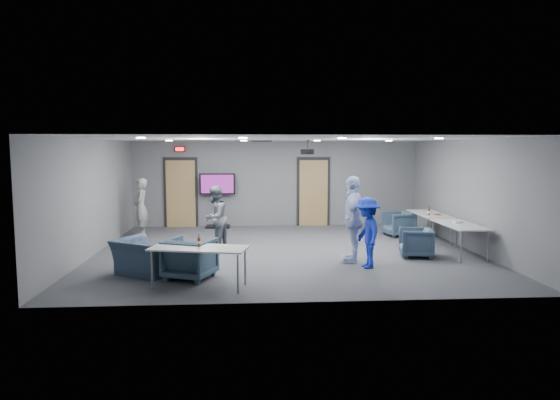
{
  "coord_description": "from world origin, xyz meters",
  "views": [
    {
      "loc": [
        -0.93,
        -11.82,
        2.5
      ],
      "look_at": [
        -0.11,
        0.47,
        1.2
      ],
      "focal_mm": 32.0,
      "sensor_mm": 36.0,
      "label": 1
    }
  ],
  "objects": [
    {
      "name": "person_c",
      "position": [
        1.37,
        -1.2,
        0.94
      ],
      "size": [
        0.73,
        1.19,
        1.89
      ],
      "primitive_type": "imported",
      "rotation": [
        0.0,
        0.0,
        -1.83
      ],
      "color": "#C6D6FF",
      "rests_on": "floor"
    },
    {
      "name": "wall_front",
      "position": [
        0.0,
        -4.0,
        1.35
      ],
      "size": [
        9.0,
        0.02,
        2.7
      ],
      "primitive_type": "cube",
      "color": "slate",
      "rests_on": "floor"
    },
    {
      "name": "wall_back",
      "position": [
        0.0,
        4.0,
        1.35
      ],
      "size": [
        9.0,
        0.02,
        2.7
      ],
      "primitive_type": "cube",
      "color": "slate",
      "rests_on": "floor"
    },
    {
      "name": "person_b",
      "position": [
        -1.72,
        0.4,
        0.78
      ],
      "size": [
        0.84,
        0.93,
        1.57
      ],
      "primitive_type": "imported",
      "rotation": [
        0.0,
        0.0,
        -1.96
      ],
      "color": "slate",
      "rests_on": "floor"
    },
    {
      "name": "bottle_front",
      "position": [
        -1.79,
        -2.94,
        0.81
      ],
      "size": [
        0.06,
        0.06,
        0.22
      ],
      "color": "#582D0F",
      "rests_on": "table_front_left"
    },
    {
      "name": "person_a",
      "position": [
        -3.9,
        2.29,
        0.82
      ],
      "size": [
        0.47,
        0.64,
        1.64
      ],
      "primitive_type": "imported",
      "rotation": [
        0.0,
        0.0,
        -1.45
      ],
      "color": "gray",
      "rests_on": "floor"
    },
    {
      "name": "hvac_diffuser",
      "position": [
        -0.5,
        2.8,
        2.69
      ],
      "size": [
        0.6,
        0.6,
        0.03
      ],
      "primitive_type": "cube",
      "color": "black",
      "rests_on": "ceiling"
    },
    {
      "name": "table_right_b",
      "position": [
        4.0,
        -0.66,
        0.69
      ],
      "size": [
        0.76,
        1.82,
        0.73
      ],
      "rotation": [
        0.0,
        0.0,
        1.57
      ],
      "color": "#B8BABD",
      "rests_on": "floor"
    },
    {
      "name": "snack_box",
      "position": [
        4.07,
        0.85,
        0.75
      ],
      "size": [
        0.17,
        0.13,
        0.04
      ],
      "primitive_type": "cube",
      "rotation": [
        0.0,
        0.0,
        0.19
      ],
      "color": "#BC402F",
      "rests_on": "table_right_a"
    },
    {
      "name": "chair_right_b",
      "position": [
        2.93,
        -0.81,
        0.33
      ],
      "size": [
        0.84,
        0.83,
        0.66
      ],
      "primitive_type": "imported",
      "rotation": [
        0.0,
        0.0,
        -1.76
      ],
      "color": "#36495E",
      "rests_on": "floor"
    },
    {
      "name": "wall_right",
      "position": [
        4.5,
        0.0,
        1.35
      ],
      "size": [
        0.02,
        8.0,
        2.7
      ],
      "primitive_type": "cube",
      "color": "slate",
      "rests_on": "floor"
    },
    {
      "name": "table_right_a",
      "position": [
        4.0,
        1.24,
        0.68
      ],
      "size": [
        0.72,
        1.74,
        0.73
      ],
      "rotation": [
        0.0,
        0.0,
        1.57
      ],
      "color": "#B8BABD",
      "rests_on": "floor"
    },
    {
      "name": "bottle_right",
      "position": [
        3.83,
        0.83,
        0.82
      ],
      "size": [
        0.07,
        0.07,
        0.25
      ],
      "color": "#582D0F",
      "rests_on": "table_right_a"
    },
    {
      "name": "floor",
      "position": [
        0.0,
        0.0,
        0.0
      ],
      "size": [
        9.0,
        9.0,
        0.0
      ],
      "primitive_type": "plane",
      "color": "#36393D",
      "rests_on": "ground"
    },
    {
      "name": "door_right",
      "position": [
        1.2,
        3.95,
        1.07
      ],
      "size": [
        1.06,
        0.17,
        2.24
      ],
      "color": "black",
      "rests_on": "wall_back"
    },
    {
      "name": "chair_right_a",
      "position": [
        3.35,
        1.88,
        0.34
      ],
      "size": [
        0.88,
        0.86,
        0.69
      ],
      "primitive_type": "imported",
      "rotation": [
        0.0,
        0.0,
        -1.38
      ],
      "color": "#334759",
      "rests_on": "floor"
    },
    {
      "name": "chair_front_a",
      "position": [
        -2.02,
        -2.4,
        0.39
      ],
      "size": [
        1.1,
        1.11,
        0.79
      ],
      "primitive_type": "imported",
      "rotation": [
        0.0,
        0.0,
        2.76
      ],
      "color": "#395062",
      "rests_on": "floor"
    },
    {
      "name": "table_front_left",
      "position": [
        -1.79,
        -3.0,
        0.68
      ],
      "size": [
        1.83,
        1.08,
        0.73
      ],
      "rotation": [
        0.0,
        0.0,
        -0.22
      ],
      "color": "#B8BABD",
      "rests_on": "floor"
    },
    {
      "name": "ceiling",
      "position": [
        0.0,
        0.0,
        2.7
      ],
      "size": [
        9.0,
        9.0,
        0.0
      ],
      "primitive_type": "plane",
      "rotation": [
        3.14,
        0.0,
        0.0
      ],
      "color": "silver",
      "rests_on": "wall_back"
    },
    {
      "name": "chair_front_b",
      "position": [
        -2.93,
        -2.0,
        0.35
      ],
      "size": [
        1.42,
        1.38,
        0.71
      ],
      "primitive_type": "imported",
      "rotation": [
        0.0,
        0.0,
        2.59
      ],
      "color": "#3A4D65",
      "rests_on": "floor"
    },
    {
      "name": "tv_stand",
      "position": [
        -1.84,
        3.75,
        0.96
      ],
      "size": [
        1.11,
        0.53,
        1.7
      ],
      "color": "black",
      "rests_on": "floor"
    },
    {
      "name": "exit_sign",
      "position": [
        -3.0,
        3.93,
        2.45
      ],
      "size": [
        0.32,
        0.08,
        0.16
      ],
      "color": "black",
      "rests_on": "wall_back"
    },
    {
      "name": "wall_left",
      "position": [
        -4.5,
        0.0,
        1.35
      ],
      "size": [
        0.02,
        8.0,
        2.7
      ],
      "primitive_type": "cube",
      "color": "slate",
      "rests_on": "floor"
    },
    {
      "name": "wrapper",
      "position": [
        4.02,
        -0.51,
        0.75
      ],
      "size": [
        0.23,
        0.18,
        0.05
      ],
      "primitive_type": "cube",
      "rotation": [
        0.0,
        0.0,
        0.23
      ],
      "color": "silver",
      "rests_on": "table_right_b"
    },
    {
      "name": "door_left",
      "position": [
        -3.0,
        3.95,
        1.07
      ],
      "size": [
        1.06,
        0.17,
        2.24
      ],
      "color": "black",
      "rests_on": "wall_back"
    },
    {
      "name": "person_d",
      "position": [
        1.56,
        -1.74,
        0.74
      ],
      "size": [
        0.59,
        0.98,
        1.48
      ],
      "primitive_type": "imported",
      "rotation": [
        0.0,
        0.0,
        -1.53
      ],
      "color": "#1C2EB6",
      "rests_on": "floor"
    },
    {
      "name": "downlights",
      "position": [
        0.0,
        0.0,
        2.68
      ],
      "size": [
        6.18,
        3.78,
        0.02
      ],
      "color": "white",
      "rests_on": "ceiling"
    },
    {
      "name": "projector",
      "position": [
        0.53,
        -0.03,
        2.41
      ],
      "size": [
        0.37,
        0.34,
        0.35
      ],
      "rotation": [
        0.0,
        0.0,
        -0.26
      ],
      "color": "black",
      "rests_on": "ceiling"
    }
  ]
}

